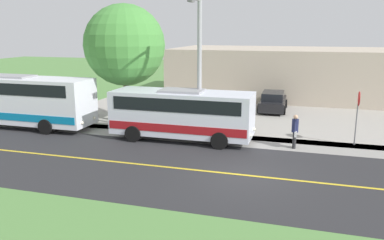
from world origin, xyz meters
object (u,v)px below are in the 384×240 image
at_px(street_light_pole, 199,63).
at_px(parked_car_near, 273,102).
at_px(stop_sign, 358,109).
at_px(commercial_building, 303,73).
at_px(transit_bus_rear, 10,98).
at_px(tree_curbside, 125,45).
at_px(pedestrian_with_bags, 295,130).
at_px(shuttle_bus_front, 182,112).

height_order(street_light_pole, parked_car_near, street_light_pole).
bearing_deg(street_light_pole, stop_sign, 98.42).
bearing_deg(stop_sign, commercial_building, -168.89).
relative_size(transit_bus_rear, tree_curbside, 1.46).
distance_m(pedestrian_with_bags, parked_car_near, 9.67).
bearing_deg(transit_bus_rear, street_light_pole, 91.59).
bearing_deg(tree_curbside, pedestrian_with_bags, 75.57).
bearing_deg(commercial_building, stop_sign, 11.11).
bearing_deg(transit_bus_rear, commercial_building, 133.85).
xyz_separation_m(stop_sign, commercial_building, (-15.30, -3.00, 0.20)).
relative_size(shuttle_bus_front, parked_car_near, 1.78).
relative_size(street_light_pole, tree_curbside, 1.00).
distance_m(parked_car_near, tree_curbside, 11.92).
relative_size(pedestrian_with_bags, street_light_pole, 0.23).
height_order(pedestrian_with_bags, street_light_pole, street_light_pole).
xyz_separation_m(transit_bus_rear, commercial_building, (-16.87, 17.56, 0.39)).
bearing_deg(shuttle_bus_front, transit_bus_rear, -89.93).
bearing_deg(transit_bus_rear, shuttle_bus_front, 90.07).
distance_m(shuttle_bus_front, commercial_building, 17.95).
distance_m(transit_bus_rear, stop_sign, 20.63).
bearing_deg(stop_sign, street_light_pole, -81.58).
relative_size(shuttle_bus_front, stop_sign, 2.74).
relative_size(stop_sign, parked_car_near, 0.65).
bearing_deg(pedestrian_with_bags, commercial_building, 179.77).
bearing_deg(parked_car_near, pedestrian_with_bags, 11.61).
xyz_separation_m(stop_sign, street_light_pole, (1.23, -8.29, 2.27)).
xyz_separation_m(shuttle_bus_front, stop_sign, (-1.55, 9.16, 0.41)).
bearing_deg(tree_curbside, street_light_pole, 65.66).
height_order(stop_sign, street_light_pole, street_light_pole).
relative_size(shuttle_bus_front, pedestrian_with_bags, 4.47).
xyz_separation_m(pedestrian_with_bags, parked_car_near, (-9.47, -1.95, -0.27)).
xyz_separation_m(shuttle_bus_front, street_light_pole, (-0.33, 0.87, 2.68)).
xyz_separation_m(pedestrian_with_bags, street_light_pole, (-0.25, -5.22, 3.28)).
bearing_deg(pedestrian_with_bags, parked_car_near, -168.39).
bearing_deg(pedestrian_with_bags, stop_sign, 115.73).
bearing_deg(shuttle_bus_front, parked_car_near, 156.55).
xyz_separation_m(pedestrian_with_bags, commercial_building, (-16.78, 0.07, 1.21)).
distance_m(transit_bus_rear, tree_curbside, 7.97).
xyz_separation_m(shuttle_bus_front, pedestrian_with_bags, (-0.07, 6.09, -0.60)).
xyz_separation_m(shuttle_bus_front, commercial_building, (-16.85, 6.15, 0.61)).
bearing_deg(tree_curbside, commercial_building, 142.16).
bearing_deg(street_light_pole, commercial_building, 162.26).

